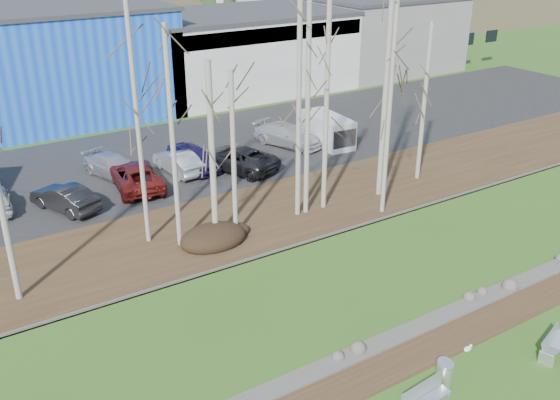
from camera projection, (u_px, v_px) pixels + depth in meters
ground at (493, 369)px, 21.17m from camera, size 200.00×200.00×0.00m
dirt_strip at (447, 337)px, 22.78m from camera, size 80.00×1.80×0.03m
near_bank_rocks at (428, 324)px, 23.55m from camera, size 80.00×0.80×0.50m
river at (359, 276)px, 26.70m from camera, size 80.00×8.00×0.90m
far_bank_rocks at (304, 239)px, 29.86m from camera, size 80.00×0.80×0.46m
far_bank at (269, 214)px, 32.29m from camera, size 80.00×7.00×0.15m
parking_lot at (184, 155)px, 40.37m from camera, size 80.00×14.00×0.14m
building_blue at (28, 65)px, 46.52m from camera, size 20.40×12.24×8.30m
building_white at (239, 50)px, 55.67m from camera, size 18.36×12.24×6.80m
building_grey at (376, 32)px, 63.45m from camera, size 14.28×12.24×7.30m
bench_intact at (425, 398)px, 19.21m from camera, size 1.88×0.72×0.92m
bench_damaged at (553, 344)px, 21.79m from camera, size 1.78×1.02×0.75m
litter_bin at (444, 375)px, 20.18m from camera, size 0.68×0.68×0.92m
seagull at (468, 349)px, 21.93m from camera, size 0.41×0.19×0.29m
dirt_mound at (213, 237)px, 29.07m from camera, size 3.26×2.30×0.64m
birch_0 at (0, 199)px, 23.16m from camera, size 0.25×0.25×8.63m
birch_1 at (138, 124)px, 27.07m from camera, size 0.21×0.21×11.46m
birch_2 at (212, 154)px, 27.91m from camera, size 0.28×0.28×8.46m
birch_3 at (173, 141)px, 27.05m from camera, size 0.23×0.23×10.06m
birch_4 at (308, 112)px, 30.19m from camera, size 0.25×0.25×10.61m
birch_5 at (233, 156)px, 28.42m from camera, size 0.23×0.23×7.95m
birch_6 at (389, 114)px, 30.31m from camera, size 0.23×0.23×10.36m
birch_7 at (385, 94)px, 32.20m from camera, size 0.28×0.28×11.18m
birch_8 at (424, 103)px, 34.82m from camera, size 0.25×0.25×8.94m
birch_9 at (392, 73)px, 33.49m from camera, size 0.23×0.23×12.64m
birch_10 at (299, 114)px, 29.94m from camera, size 0.25×0.25×10.61m
birch_11 at (326, 109)px, 30.75m from camera, size 0.25×0.25×10.61m
car_1 at (65, 198)px, 32.29m from camera, size 2.92×4.36×1.36m
car_2 at (136, 176)px, 34.99m from camera, size 3.04×5.46×1.44m
car_3 at (114, 166)px, 36.56m from camera, size 3.01×4.81×1.30m
car_4 at (193, 157)px, 37.65m from camera, size 2.11×4.49×1.48m
car_5 at (178, 162)px, 37.16m from camera, size 1.75×4.19×1.35m
car_6 at (238, 159)px, 37.55m from camera, size 4.14×5.71×1.44m
car_7 at (288, 135)px, 41.69m from camera, size 3.60×5.32×1.43m
van_white at (328, 130)px, 41.81m from camera, size 2.20×4.56×1.94m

